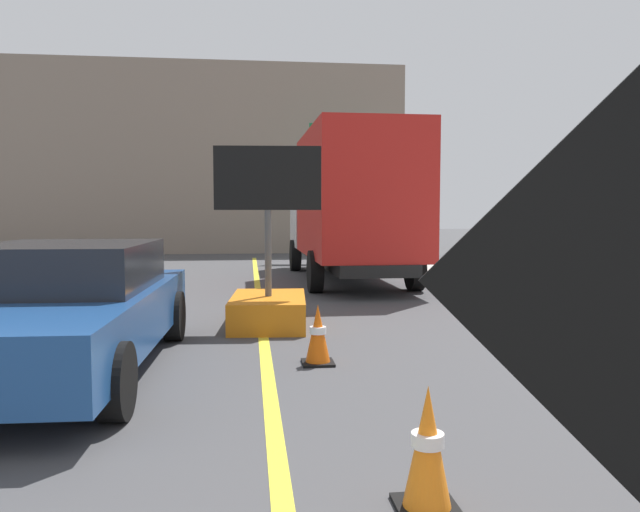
{
  "coord_description": "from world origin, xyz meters",
  "views": [
    {
      "loc": [
        -0.18,
        1.32,
        1.73
      ],
      "look_at": [
        0.46,
        6.79,
        1.32
      ],
      "focal_mm": 34.15,
      "sensor_mm": 36.0,
      "label": 1
    }
  ],
  "objects": [
    {
      "name": "lane_center_stripe",
      "position": [
        0.0,
        6.0,
        0.0
      ],
      "size": [
        0.14,
        36.0,
        0.01
      ],
      "primitive_type": "cube",
      "color": "yellow",
      "rests_on": "ground"
    },
    {
      "name": "traffic_cone_mid_lane",
      "position": [
        0.58,
        8.06,
        0.33
      ],
      "size": [
        0.36,
        0.36,
        0.68
      ],
      "color": "black",
      "rests_on": "ground"
    },
    {
      "name": "box_truck",
      "position": [
        2.28,
        16.14,
        1.91
      ],
      "size": [
        2.54,
        7.62,
        3.57
      ],
      "color": "black",
      "rests_on": "ground"
    },
    {
      "name": "arrow_board_trailer",
      "position": [
        0.1,
        10.48,
        0.48
      ],
      "size": [
        1.6,
        1.88,
        2.7
      ],
      "color": "orange",
      "rests_on": "ground"
    },
    {
      "name": "pickup_car",
      "position": [
        -2.18,
        8.06,
        0.7
      ],
      "size": [
        2.22,
        4.83,
        1.38
      ],
      "color": "navy",
      "rests_on": "ground"
    },
    {
      "name": "traffic_cone_near_sign",
      "position": [
        0.83,
        4.63,
        0.36
      ],
      "size": [
        0.36,
        0.36,
        0.74
      ],
      "color": "black",
      "rests_on": "ground"
    },
    {
      "name": "highway_guide_sign",
      "position": [
        3.84,
        22.49,
        3.42
      ],
      "size": [
        2.78,
        0.36,
        5.0
      ],
      "color": "gray",
      "rests_on": "ground"
    },
    {
      "name": "far_building_block",
      "position": [
        -3.12,
        29.42,
        3.89
      ],
      "size": [
        18.84,
        6.07,
        7.79
      ],
      "primitive_type": "cube",
      "color": "gray",
      "rests_on": "ground"
    }
  ]
}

